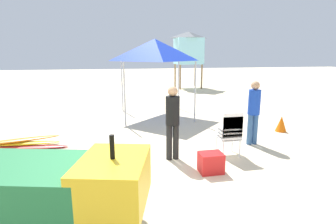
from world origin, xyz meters
name	(u,v)px	position (x,y,z in m)	size (l,w,h in m)	color
ground	(146,200)	(0.00, 0.00, 0.00)	(80.00, 80.00, 0.00)	beige
utility_cart	(51,188)	(-1.29, -0.79, 0.78)	(2.77, 1.84, 1.50)	#1E6B38
stacked_plastic_chairs	(230,131)	(2.23, 1.58, 0.65)	(0.48, 0.48, 1.11)	white
surfboard_pile	(21,144)	(-2.92, 3.22, 0.12)	(2.38, 0.77, 0.24)	red
lifeguard_near_left	(254,108)	(3.20, 2.30, 1.01)	(0.32, 0.32, 1.74)	#33598C
lifeguard_near_center	(173,118)	(0.83, 1.70, 1.00)	(0.32, 0.32, 1.73)	black
popup_canopy	(155,50)	(1.12, 6.14, 2.58)	(2.53, 2.53, 3.00)	#B2B2B7
lifeguard_tower	(188,48)	(4.84, 14.64, 2.85)	(1.98, 1.98, 3.96)	olive
traffic_cone_near	(281,124)	(4.74, 3.24, 0.25)	(0.35, 0.35, 0.50)	orange
cooler_box	(211,163)	(1.46, 0.83, 0.21)	(0.49, 0.39, 0.42)	red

